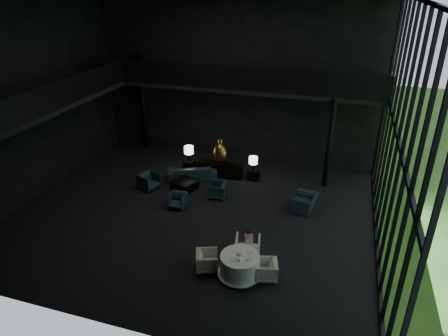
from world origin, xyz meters
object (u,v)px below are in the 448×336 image
(lounge_armchair_south, at_px, (177,201))
(dining_table, at_px, (240,267))
(side_table_right, at_px, (253,174))
(dining_chair_north, at_px, (248,246))
(side_table_left, at_px, (189,166))
(coffee_table, at_px, (185,185))
(lounge_armchair_west, at_px, (149,180))
(bronze_urn, at_px, (220,152))
(lounge_armchair_east, at_px, (217,190))
(console, at_px, (220,169))
(dining_chair_east, at_px, (266,270))
(dining_chair_west, at_px, (207,261))
(table_lamp_left, at_px, (189,151))
(window_armchair, at_px, (304,200))
(sofa, at_px, (192,169))
(child, at_px, (249,238))
(table_lamp_right, at_px, (253,161))

(lounge_armchair_south, distance_m, dining_table, 4.79)
(side_table_right, height_order, lounge_armchair_south, lounge_armchair_south)
(dining_table, bearing_deg, dining_chair_north, 89.48)
(side_table_left, xyz_separation_m, coffee_table, (0.51, -1.85, -0.06))
(lounge_armchair_south, bearing_deg, lounge_armchair_west, 148.50)
(lounge_armchair_west, xyz_separation_m, coffee_table, (1.54, 0.40, -0.20))
(dining_table, xyz_separation_m, dining_chair_north, (0.01, 0.97, 0.12))
(dining_chair_north, bearing_deg, bronze_urn, -74.10)
(lounge_armchair_east, bearing_deg, coffee_table, -102.39)
(console, distance_m, bronze_urn, 0.85)
(dining_chair_east, bearing_deg, dining_chair_west, -100.73)
(coffee_table, bearing_deg, table_lamp_left, 105.32)
(side_table_right, bearing_deg, dining_chair_east, -73.13)
(coffee_table, bearing_deg, bronze_urn, 58.61)
(side_table_right, relative_size, lounge_armchair_west, 0.66)
(dining_chair_north, bearing_deg, lounge_armchair_west, -42.62)
(lounge_armchair_south, xyz_separation_m, dining_chair_north, (3.53, -2.29, 0.14))
(window_armchair, bearing_deg, dining_chair_north, -11.80)
(lounge_armchair_west, relative_size, dining_chair_north, 0.90)
(coffee_table, bearing_deg, sofa, 93.18)
(dining_chair_east, bearing_deg, table_lamp_left, -156.73)
(table_lamp_left, bearing_deg, sofa, -59.83)
(bronze_urn, relative_size, coffee_table, 1.28)
(lounge_armchair_south, distance_m, dining_chair_east, 5.35)
(coffee_table, relative_size, child, 1.53)
(dining_table, height_order, dining_chair_north, dining_chair_north)
(table_lamp_left, distance_m, dining_chair_north, 7.17)
(window_armchair, height_order, dining_chair_east, window_armchair)
(bronze_urn, height_order, dining_chair_west, bronze_urn)
(coffee_table, xyz_separation_m, dining_chair_east, (4.66, -4.66, 0.10))
(side_table_right, distance_m, lounge_armchair_east, 2.34)
(table_lamp_left, height_order, child, table_lamp_left)
(sofa, height_order, lounge_armchair_west, sofa)
(table_lamp_right, relative_size, child, 1.11)
(sofa, bearing_deg, dining_table, 99.07)
(dining_chair_east, bearing_deg, dining_chair_north, -151.00)
(lounge_armchair_south, bearing_deg, window_armchair, 14.75)
(side_table_left, xyz_separation_m, lounge_armchair_west, (-1.03, -2.25, 0.14))
(table_lamp_left, relative_size, dining_table, 0.53)
(lounge_armchair_east, xyz_separation_m, coffee_table, (-1.60, 0.23, -0.15))
(dining_chair_north, height_order, child, child)
(lounge_armchair_east, distance_m, window_armchair, 3.69)
(window_armchair, height_order, dining_chair_west, window_armchair)
(dining_chair_north, distance_m, dining_chair_west, 1.47)
(lounge_armchair_east, relative_size, lounge_armchair_south, 1.16)
(table_lamp_right, distance_m, lounge_armchair_east, 2.32)
(bronze_urn, distance_m, dining_chair_east, 7.42)
(side_table_left, distance_m, side_table_right, 3.20)
(lounge_armchair_east, bearing_deg, bronze_urn, -170.22)
(sofa, distance_m, lounge_armchair_south, 2.65)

